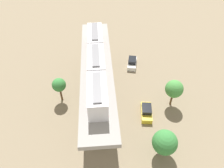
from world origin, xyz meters
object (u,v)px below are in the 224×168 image
(tree_near_viaduct, at_px, (165,142))
(tree_mid_lot, at_px, (174,89))
(parked_car_white, at_px, (132,63))
(parked_car_yellow, at_px, (146,112))
(tree_far_corner, at_px, (59,85))
(train, at_px, (96,63))

(tree_near_viaduct, relative_size, tree_mid_lot, 0.91)
(tree_near_viaduct, xyz_separation_m, tree_mid_lot, (4.01, 9.78, 0.74))
(parked_car_white, relative_size, tree_near_viaduct, 0.88)
(parked_car_yellow, height_order, tree_mid_lot, tree_mid_lot)
(parked_car_white, height_order, tree_mid_lot, tree_mid_lot)
(tree_near_viaduct, bearing_deg, parked_car_yellow, 96.79)
(tree_mid_lot, relative_size, tree_far_corner, 1.09)
(parked_car_white, relative_size, tree_far_corner, 0.88)
(train, relative_size, tree_far_corner, 4.00)
(train, relative_size, tree_mid_lot, 3.66)
(parked_car_white, xyz_separation_m, tree_far_corner, (-14.67, -9.18, 3.07))
(tree_near_viaduct, distance_m, tree_mid_lot, 10.60)
(parked_car_white, distance_m, tree_mid_lot, 13.48)
(tree_mid_lot, xyz_separation_m, tree_far_corner, (-20.16, 2.70, -0.17))
(parked_car_white, bearing_deg, tree_near_viaduct, -73.63)
(train, distance_m, parked_car_white, 15.89)
(parked_car_yellow, height_order, parked_car_white, same)
(tree_mid_lot, height_order, tree_far_corner, tree_mid_lot)
(parked_car_yellow, xyz_separation_m, parked_car_white, (-0.54, 13.92, 0.00))
(parked_car_white, xyz_separation_m, tree_near_viaduct, (1.47, -21.67, 2.49))
(train, xyz_separation_m, parked_car_white, (7.80, 10.67, -8.83))
(tree_mid_lot, bearing_deg, tree_far_corner, 172.37)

